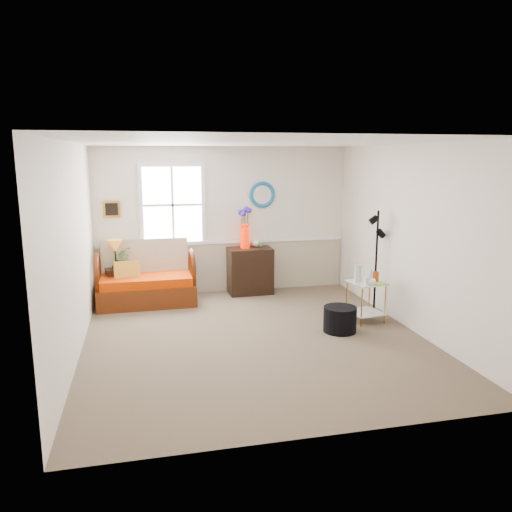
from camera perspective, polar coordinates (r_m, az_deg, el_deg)
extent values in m
cube|color=#756554|center=(6.87, -0.17, -9.36)|extent=(4.50, 5.00, 0.01)
cube|color=white|center=(6.43, -0.18, 12.88)|extent=(4.50, 5.00, 0.01)
cube|color=silver|center=(8.95, -3.69, 4.07)|extent=(4.50, 0.01, 2.60)
cube|color=silver|center=(4.18, 7.38, -4.39)|extent=(4.50, 0.01, 2.60)
cube|color=silver|center=(6.42, -20.16, 0.54)|extent=(0.01, 5.00, 2.60)
cube|color=silver|center=(7.34, 17.23, 2.00)|extent=(0.01, 5.00, 2.60)
cube|color=tan|center=(9.08, -3.60, -1.27)|extent=(4.46, 0.02, 0.90)
cube|color=white|center=(8.98, -3.63, 1.64)|extent=(4.46, 0.04, 0.06)
cube|color=#BA842B|center=(8.81, -16.17, 5.17)|extent=(0.28, 0.03, 0.28)
torus|color=#1C94CA|center=(9.02, 0.72, 7.02)|extent=(0.47, 0.07, 0.47)
imported|color=#417333|center=(8.67, -14.93, -0.33)|extent=(0.34, 0.37, 0.28)
cylinder|color=black|center=(7.16, 9.57, -7.14)|extent=(0.54, 0.54, 0.36)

